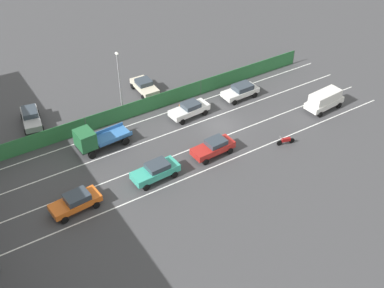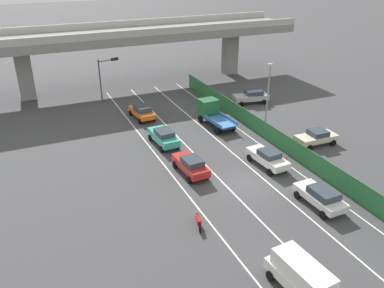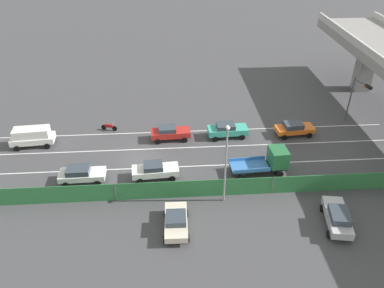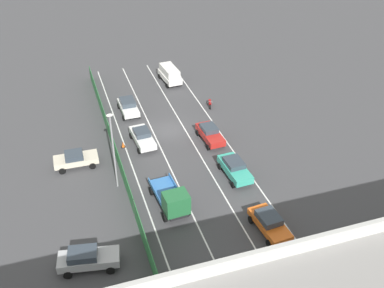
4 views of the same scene
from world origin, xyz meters
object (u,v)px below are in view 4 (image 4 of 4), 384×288
(car_sedan_red, at_px, (210,133))
(flatbed_truck_blue, at_px, (173,200))
(car_taxi_teal, at_px, (235,168))
(traffic_light, at_px, (356,259))
(motorcycle, at_px, (210,103))
(car_van_white, at_px, (170,74))
(traffic_cone, at_px, (123,145))
(car_taxi_orange, at_px, (269,223))
(parked_wagon_silver, at_px, (87,258))
(parked_sedan_cream, at_px, (76,159))
(car_hatchback_white, at_px, (128,106))
(car_sedan_white, at_px, (142,137))
(street_lamp, at_px, (113,145))

(car_sedan_red, relative_size, flatbed_truck_blue, 0.80)
(car_taxi_teal, height_order, traffic_light, traffic_light)
(car_sedan_red, bearing_deg, motorcycle, -109.80)
(car_van_white, bearing_deg, traffic_cone, 56.54)
(car_taxi_orange, xyz_separation_m, flatbed_truck_blue, (6.84, -4.62, 0.45))
(parked_wagon_silver, bearing_deg, car_van_white, -116.70)
(car_van_white, distance_m, parked_sedan_cream, 20.58)
(car_hatchback_white, bearing_deg, traffic_light, 106.91)
(car_sedan_red, bearing_deg, car_sedan_white, -12.82)
(car_van_white, bearing_deg, traffic_light, 93.75)
(car_sedan_white, height_order, motorcycle, car_sedan_white)
(car_taxi_orange, bearing_deg, motorcycle, -96.88)
(car_taxi_teal, relative_size, flatbed_truck_blue, 0.82)
(car_sedan_white, height_order, street_lamp, street_lamp)
(traffic_light, bearing_deg, parked_sedan_cream, -53.13)
(parked_sedan_cream, bearing_deg, car_taxi_teal, 156.07)
(parked_sedan_cream, height_order, traffic_light, traffic_light)
(car_hatchback_white, bearing_deg, motorcycle, 171.11)
(car_sedan_white, relative_size, parked_wagon_silver, 0.97)
(car_taxi_teal, bearing_deg, motorcycle, -100.12)
(car_taxi_teal, height_order, car_hatchback_white, car_taxi_teal)
(flatbed_truck_blue, bearing_deg, car_sedan_red, -125.52)
(car_sedan_red, height_order, motorcycle, car_sedan_red)
(parked_wagon_silver, distance_m, street_lamp, 10.36)
(car_taxi_orange, distance_m, parked_sedan_cream, 19.84)
(parked_wagon_silver, relative_size, street_lamp, 0.62)
(car_van_white, relative_size, traffic_light, 0.83)
(street_lamp, bearing_deg, flatbed_truck_blue, 128.13)
(car_taxi_orange, bearing_deg, traffic_cone, -60.38)
(car_taxi_orange, distance_m, car_van_white, 29.25)
(car_hatchback_white, height_order, motorcycle, car_hatchback_white)
(car_van_white, relative_size, parked_wagon_silver, 0.99)
(traffic_cone, bearing_deg, car_hatchback_white, -105.89)
(traffic_light, height_order, traffic_cone, traffic_light)
(car_hatchback_white, height_order, street_lamp, street_lamp)
(car_sedan_red, distance_m, street_lamp, 12.31)
(car_taxi_teal, relative_size, car_sedan_red, 1.03)
(car_sedan_red, height_order, parked_sedan_cream, car_sedan_red)
(car_taxi_teal, height_order, car_sedan_white, car_taxi_teal)
(parked_sedan_cream, relative_size, parked_wagon_silver, 0.90)
(car_sedan_red, distance_m, parked_wagon_silver, 19.87)
(car_sedan_red, xyz_separation_m, parked_sedan_cream, (14.06, 0.21, -0.05))
(car_taxi_teal, relative_size, car_van_white, 0.97)
(car_taxi_teal, distance_m, parked_sedan_cream, 15.52)
(car_sedan_white, bearing_deg, parked_wagon_silver, 63.26)
(traffic_light, bearing_deg, motorcycle, -90.71)
(flatbed_truck_blue, xyz_separation_m, traffic_light, (-9.06, 12.28, 2.63))
(car_sedan_white, relative_size, traffic_light, 0.81)
(street_lamp, height_order, traffic_cone, street_lamp)
(car_sedan_red, relative_size, parked_sedan_cream, 1.04)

